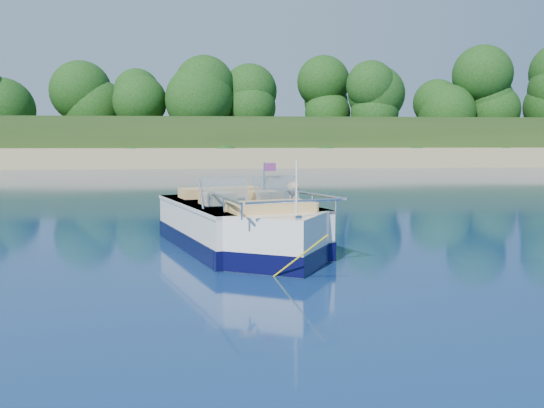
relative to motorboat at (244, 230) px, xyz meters
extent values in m
plane|color=#0A1B46|center=(0.78, -0.71, -0.41)|extent=(160.00, 160.00, 0.00)
cube|color=tan|center=(0.78, 37.29, 0.09)|extent=(170.00, 8.00, 2.00)
cube|color=black|center=(0.78, 64.29, 0.59)|extent=(170.00, 56.00, 6.00)
cylinder|color=black|center=(-17.22, 39.79, 2.69)|extent=(0.44, 0.44, 3.20)
sphere|color=black|center=(-17.22, 39.79, 5.73)|extent=(5.28, 5.28, 5.28)
cylinder|color=black|center=(0.78, 41.29, 2.89)|extent=(0.44, 0.44, 3.60)
sphere|color=black|center=(0.78, 41.29, 6.31)|extent=(5.94, 5.94, 5.94)
cylinder|color=black|center=(20.78, 39.29, 2.39)|extent=(0.44, 0.44, 2.60)
sphere|color=black|center=(20.78, 39.29, 4.86)|extent=(4.29, 4.29, 4.29)
cube|color=white|center=(-0.13, 0.41, -0.07)|extent=(3.39, 4.70, 1.17)
cube|color=white|center=(0.47, -1.50, -0.07)|extent=(2.13, 2.13, 1.17)
cube|color=black|center=(-0.13, 0.41, -0.23)|extent=(3.44, 4.75, 0.34)
cube|color=black|center=(0.47, -1.50, -0.23)|extent=(2.17, 2.17, 0.34)
cube|color=#A68658|center=(-0.23, 0.73, 0.26)|extent=(2.59, 3.35, 0.11)
cube|color=white|center=(-0.13, 0.41, 0.48)|extent=(3.44, 4.71, 0.07)
cube|color=black|center=(-0.82, 2.61, -0.02)|extent=(0.70, 0.56, 1.01)
cube|color=#8C9EA5|center=(-0.37, -0.49, 0.81)|extent=(0.91, 0.43, 0.54)
cube|color=#8C9EA5|center=(0.59, -0.19, 0.81)|extent=(0.91, 0.64, 0.54)
cube|color=#DDAE66|center=(-0.52, -0.01, 0.52)|extent=(0.77, 0.77, 0.45)
cube|color=#DDAE66|center=(0.44, 0.29, 0.52)|extent=(0.77, 0.77, 0.45)
cube|color=#DDAE66|center=(-0.46, 1.47, 0.52)|extent=(1.85, 1.11, 0.42)
cube|color=#DDAE66|center=(0.41, -1.30, 0.49)|extent=(1.66, 1.24, 0.38)
cylinder|color=white|center=(0.72, -2.31, 0.99)|extent=(0.04, 0.04, 0.95)
cube|color=red|center=(0.49, -0.22, 1.25)|extent=(0.24, 0.09, 0.16)
cube|color=silver|center=(0.74, -2.36, 0.55)|extent=(0.13, 0.10, 0.06)
cylinder|color=yellow|center=(0.70, -2.79, -0.02)|extent=(0.75, 0.97, 0.85)
torus|color=#ECA207|center=(1.45, 2.41, -0.32)|extent=(1.68, 1.68, 0.35)
torus|color=red|center=(1.45, 2.41, -0.31)|extent=(1.38, 1.38, 0.12)
imported|color=tan|center=(1.36, 2.50, -0.41)|extent=(0.56, 0.94, 1.72)
camera|label=1|loc=(-0.58, -11.87, 1.79)|focal=40.00mm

